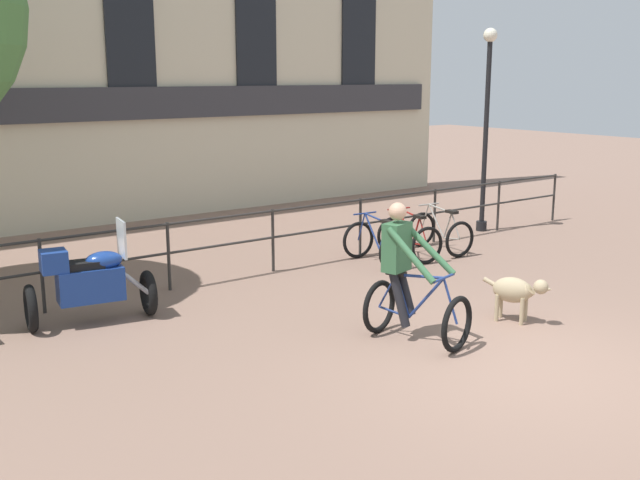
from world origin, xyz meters
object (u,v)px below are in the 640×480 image
cyclist_with_bike (408,280)px  parked_bicycle_mid_left (409,238)px  dog (516,291)px  street_lamp (486,119)px  parked_bicycle_near_lamp (376,244)px  parked_motorcycle (89,282)px  parked_bicycle_mid_right (440,233)px

cyclist_with_bike → parked_bicycle_mid_left: cyclist_with_bike is taller
dog → street_lamp: size_ratio=0.21×
cyclist_with_bike → parked_bicycle_mid_left: 4.28m
parked_bicycle_near_lamp → street_lamp: size_ratio=0.28×
dog → parked_bicycle_mid_left: 3.69m
cyclist_with_bike → parked_bicycle_near_lamp: (2.16, 3.08, -0.41)m
dog → street_lamp: 6.30m
parked_motorcycle → parked_bicycle_mid_left: bearing=-79.4°
dog → parked_motorcycle: (-4.53, 3.29, 0.14)m
parked_bicycle_mid_left → street_lamp: 3.58m
street_lamp → parked_bicycle_mid_right: bearing=-158.0°
cyclist_with_bike → street_lamp: size_ratio=0.41×
cyclist_with_bike → street_lamp: street_lamp is taller
parked_motorcycle → parked_bicycle_mid_left: parked_motorcycle is taller
parked_bicycle_mid_left → parked_bicycle_near_lamp: bearing=7.4°
dog → parked_bicycle_mid_right: 4.04m
dog → parked_bicycle_near_lamp: (0.55, 3.45, -0.07)m
parked_bicycle_near_lamp → street_lamp: street_lamp is taller
parked_bicycle_near_lamp → street_lamp: (3.65, 0.85, 1.96)m
dog → parked_motorcycle: parked_motorcycle is taller
cyclist_with_bike → dog: cyclist_with_bike is taller
dog → parked_bicycle_mid_right: parked_bicycle_mid_right is taller
cyclist_with_bike → street_lamp: bearing=19.1°
parked_motorcycle → street_lamp: 8.96m
cyclist_with_bike → parked_bicycle_mid_left: size_ratio=1.43×
cyclist_with_bike → parked_bicycle_near_lamp: size_ratio=1.47×
dog → parked_bicycle_near_lamp: 3.49m
dog → parked_bicycle_mid_left: (1.33, 3.45, -0.07)m
parked_bicycle_near_lamp → parked_bicycle_mid_right: size_ratio=1.00×
cyclist_with_bike → dog: (1.62, -0.36, -0.34)m
dog → street_lamp: street_lamp is taller
parked_bicycle_near_lamp → parked_bicycle_mid_right: bearing=-175.9°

